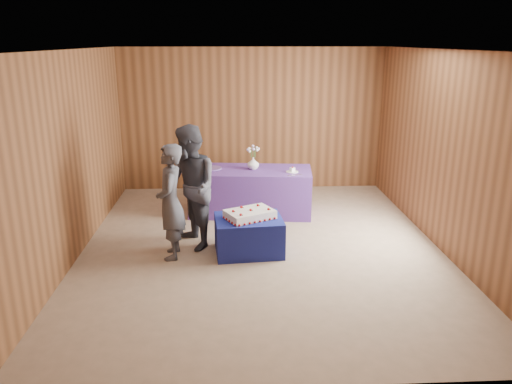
{
  "coord_description": "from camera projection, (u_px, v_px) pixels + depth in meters",
  "views": [
    {
      "loc": [
        -0.41,
        -6.53,
        2.81
      ],
      "look_at": [
        -0.07,
        0.1,
        0.79
      ],
      "focal_mm": 35.0,
      "sensor_mm": 36.0,
      "label": 1
    }
  ],
  "objects": [
    {
      "name": "room_shell",
      "position": [
        262.0,
        120.0,
        6.55
      ],
      "size": [
        5.04,
        6.04,
        2.72
      ],
      "color": "brown",
      "rests_on": "ground"
    },
    {
      "name": "flower_spray",
      "position": [
        253.0,
        149.0,
        8.22
      ],
      "size": [
        0.22,
        0.22,
        0.17
      ],
      "color": "#2B6A2A",
      "rests_on": "vase"
    },
    {
      "name": "plate",
      "position": [
        292.0,
        172.0,
        8.14
      ],
      "size": [
        0.24,
        0.24,
        0.01
      ],
      "primitive_type": "cylinder",
      "rotation": [
        0.0,
        0.0,
        0.24
      ],
      "color": "white",
      "rests_on": "serving_table"
    },
    {
      "name": "sheet_cake",
      "position": [
        250.0,
        214.0,
        6.75
      ],
      "size": [
        0.77,
        0.68,
        0.15
      ],
      "rotation": [
        0.0,
        0.0,
        0.47
      ],
      "color": "white",
      "rests_on": "cake_table"
    },
    {
      "name": "ground",
      "position": [
        261.0,
        247.0,
        7.08
      ],
      "size": [
        6.0,
        6.0,
        0.0
      ],
      "primitive_type": "plane",
      "color": "gray",
      "rests_on": "ground"
    },
    {
      "name": "cake_slice",
      "position": [
        292.0,
        169.0,
        8.12
      ],
      "size": [
        0.1,
        0.1,
        0.09
      ],
      "rotation": [
        0.0,
        0.0,
        0.66
      ],
      "color": "white",
      "rests_on": "plate"
    },
    {
      "name": "serving_table",
      "position": [
        251.0,
        191.0,
        8.4
      ],
      "size": [
        2.09,
        1.11,
        0.75
      ],
      "primitive_type": "cube",
      "rotation": [
        0.0,
        0.0,
        -0.11
      ],
      "color": "#51348F",
      "rests_on": "ground"
    },
    {
      "name": "knife",
      "position": [
        295.0,
        175.0,
        7.95
      ],
      "size": [
        0.25,
        0.1,
        0.0
      ],
      "primitive_type": "cube",
      "rotation": [
        0.0,
        0.0,
        0.32
      ],
      "color": "silver",
      "rests_on": "serving_table"
    },
    {
      "name": "guest_right",
      "position": [
        190.0,
        188.0,
        6.85
      ],
      "size": [
        0.97,
        1.05,
        1.73
      ],
      "primitive_type": "imported",
      "rotation": [
        0.0,
        0.0,
        -1.1
      ],
      "color": "#373842",
      "rests_on": "ground"
    },
    {
      "name": "guest_left",
      "position": [
        170.0,
        202.0,
        6.55
      ],
      "size": [
        0.4,
        0.58,
        1.55
      ],
      "primitive_type": "imported",
      "rotation": [
        0.0,
        0.0,
        -1.52
      ],
      "color": "#3D3F48",
      "rests_on": "ground"
    },
    {
      "name": "platter",
      "position": [
        212.0,
        168.0,
        8.34
      ],
      "size": [
        0.41,
        0.41,
        0.02
      ],
      "primitive_type": "cylinder",
      "rotation": [
        0.0,
        0.0,
        -0.29
      ],
      "color": "#62458A",
      "rests_on": "serving_table"
    },
    {
      "name": "vase",
      "position": [
        253.0,
        163.0,
        8.29
      ],
      "size": [
        0.21,
        0.21,
        0.2
      ],
      "primitive_type": "imported",
      "rotation": [
        0.0,
        0.0,
        0.08
      ],
      "color": "silver",
      "rests_on": "serving_table"
    },
    {
      "name": "cake_table",
      "position": [
        249.0,
        235.0,
        6.84
      ],
      "size": [
        0.96,
        0.78,
        0.5
      ],
      "primitive_type": "cube",
      "rotation": [
        0.0,
        0.0,
        0.09
      ],
      "color": "navy",
      "rests_on": "ground"
    }
  ]
}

